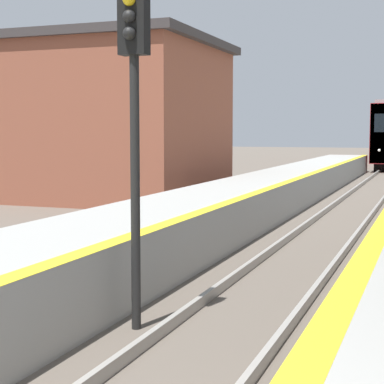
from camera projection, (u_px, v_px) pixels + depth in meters
The scene contains 2 objects.
signal_near at pixel (134, 89), 7.96m from camera, with size 0.36×0.31×4.37m.
station_building at pixel (68, 120), 25.00m from camera, with size 11.77×7.59×5.93m.
Camera 1 is at (2.36, -1.53, 2.54)m, focal length 60.00 mm.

